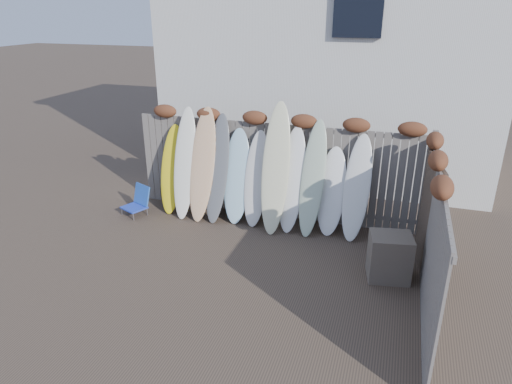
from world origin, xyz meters
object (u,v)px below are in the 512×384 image
(beach_chair, at_px, (138,201))
(surfboard_0, at_px, (172,169))
(wooden_crate, at_px, (389,257))
(lattice_panel, at_px, (429,218))

(beach_chair, distance_m, surfboard_0, 1.00)
(wooden_crate, bearing_deg, surfboard_0, 163.41)
(wooden_crate, xyz_separation_m, surfboard_0, (-4.62, 1.38, 0.54))
(lattice_panel, bearing_deg, beach_chair, 166.46)
(lattice_panel, height_order, surfboard_0, lattice_panel)
(beach_chair, xyz_separation_m, surfboard_0, (0.63, 0.44, 0.64))
(wooden_crate, height_order, surfboard_0, surfboard_0)
(surfboard_0, bearing_deg, lattice_panel, -11.22)
(beach_chair, bearing_deg, wooden_crate, -10.11)
(beach_chair, xyz_separation_m, wooden_crate, (5.25, -0.94, 0.10))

